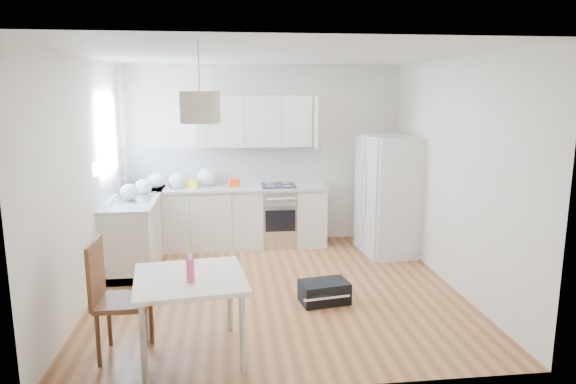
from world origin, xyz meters
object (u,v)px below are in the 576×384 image
object	(u,v)px
dining_chair	(124,299)
gym_bag	(324,292)
refrigerator	(390,195)
dining_table	(190,285)

from	to	relation	value
dining_chair	gym_bag	bearing A→B (deg)	27.02
refrigerator	dining_table	distance (m)	3.77
refrigerator	dining_chair	distance (m)	4.15
refrigerator	dining_table	size ratio (longest dim) A/B	1.63
gym_bag	dining_table	bearing A→B (deg)	-153.14
refrigerator	gym_bag	world-z (taller)	refrigerator
refrigerator	gym_bag	bearing A→B (deg)	-133.02
dining_chair	dining_table	bearing A→B (deg)	-6.32
dining_chair	refrigerator	bearing A→B (deg)	40.39
dining_chair	gym_bag	distance (m)	2.21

